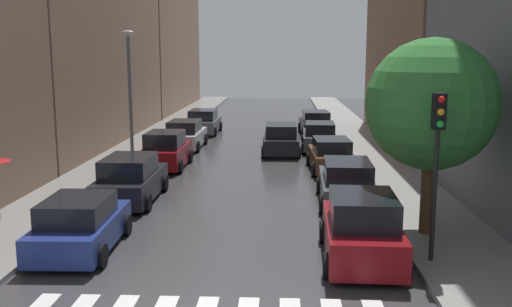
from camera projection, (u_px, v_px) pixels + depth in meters
The scene contains 19 objects.
ground_plane at pixel (255, 145), 34.15m from camera, with size 28.00×72.00×0.04m, color #3A3A3C.
sidewalk_left at pixel (148, 143), 34.42m from camera, with size 3.00×72.00×0.15m, color gray.
sidewalk_right at pixel (364, 144), 33.84m from camera, with size 3.00×72.00×0.15m, color gray.
building_left_far at pixel (152, 11), 54.60m from camera, with size 6.00×21.14×18.83m, color #8C6B56.
building_right_mid at pixel (437, 38), 34.52m from camera, with size 6.00×17.64×12.64m, color #8C6B56.
parked_car_left_nearest at pixel (80, 225), 15.64m from camera, with size 2.17×4.06×1.54m.
parked_car_left_second at pixel (130, 180), 20.97m from camera, with size 2.12×4.52×1.70m.
parked_car_left_third at pixel (166, 151), 27.04m from camera, with size 2.08×4.04×1.77m.
parked_car_left_fourth at pixel (185, 135), 32.70m from camera, with size 2.15×4.43×1.63m.
parked_car_left_fifth at pixel (204, 122), 38.79m from camera, with size 2.20×4.43×1.64m.
parked_car_right_nearest at pixel (362, 230), 14.87m from camera, with size 2.20×4.14×1.82m.
parked_car_right_second at pixel (347, 183), 20.56m from camera, with size 2.16×4.45×1.61m.
parked_car_right_third at pixel (331, 155), 26.39m from camera, with size 2.17×4.09×1.54m.
parked_car_right_fourth at pixel (320, 137), 32.14m from camera, with size 2.16×4.24×1.58m.
parked_car_right_fifth at pixel (315, 124), 38.07m from camera, with size 2.24×4.69×1.62m.
car_midroad at pixel (281, 139), 31.06m from camera, with size 2.09×4.40×1.63m.
street_tree_right at pixel (432, 105), 16.21m from camera, with size 3.79×3.79×5.71m.
traffic_light_right_corner at pixel (438, 140), 14.05m from camera, with size 0.30×0.42×4.30m.
lamp_post_left at pixel (130, 88), 26.62m from camera, with size 0.60×0.28×6.31m.
Camera 1 is at (1.59, -9.68, 5.40)m, focal length 39.87 mm.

